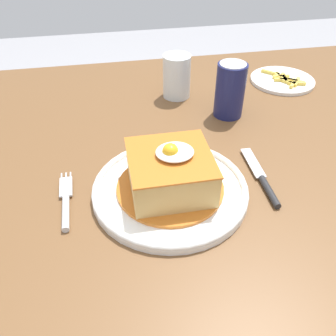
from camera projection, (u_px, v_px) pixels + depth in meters
ground_plane at (178, 329)px, 1.17m from camera, size 6.00×6.00×0.00m
dining_table at (183, 187)px, 0.77m from camera, size 1.41×0.98×0.72m
main_plate at (170, 189)px, 0.62m from camera, size 0.27×0.27×0.02m
sandwich_meal at (170, 173)px, 0.59m from camera, size 0.19×0.19×0.09m
fork at (66, 204)px, 0.59m from camera, size 0.02×0.14×0.01m
knife at (264, 183)px, 0.63m from camera, size 0.02×0.17×0.01m
soda_can at (230, 90)px, 0.79m from camera, size 0.07×0.07×0.12m
drinking_glass at (177, 79)px, 0.87m from camera, size 0.07×0.07×0.10m
side_plate_fries at (283, 80)px, 0.96m from camera, size 0.17×0.17×0.02m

